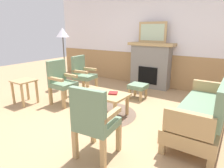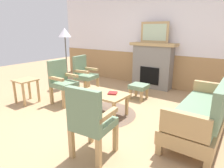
# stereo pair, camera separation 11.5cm
# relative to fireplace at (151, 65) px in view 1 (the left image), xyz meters

# --- Properties ---
(ground_plane) EXTENTS (14.00, 14.00, 0.00)m
(ground_plane) POSITION_rel_fireplace_xyz_m (0.00, -2.35, -0.65)
(ground_plane) COLOR tan
(wall_back) EXTENTS (7.20, 0.14, 2.70)m
(wall_back) POSITION_rel_fireplace_xyz_m (0.00, 0.25, 0.66)
(wall_back) COLOR white
(wall_back) RESTS_ON ground_plane
(fireplace) EXTENTS (1.30, 0.44, 1.28)m
(fireplace) POSITION_rel_fireplace_xyz_m (0.00, 0.00, 0.00)
(fireplace) COLOR gray
(fireplace) RESTS_ON ground_plane
(framed_picture) EXTENTS (0.80, 0.04, 0.56)m
(framed_picture) POSITION_rel_fireplace_xyz_m (0.00, 0.00, 0.91)
(framed_picture) COLOR tan
(framed_picture) RESTS_ON fireplace
(couch) EXTENTS (0.70, 1.80, 0.98)m
(couch) POSITION_rel_fireplace_xyz_m (1.78, -2.06, -0.26)
(couch) COLOR tan
(couch) RESTS_ON ground_plane
(coffee_table) EXTENTS (0.96, 0.56, 0.44)m
(coffee_table) POSITION_rel_fireplace_xyz_m (-0.00, -2.31, -0.27)
(coffee_table) COLOR tan
(coffee_table) RESTS_ON ground_plane
(round_rug) EXTENTS (1.31, 1.31, 0.01)m
(round_rug) POSITION_rel_fireplace_xyz_m (-0.00, -2.31, -0.65)
(round_rug) COLOR brown
(round_rug) RESTS_ON ground_plane
(book_on_table) EXTENTS (0.22, 0.22, 0.03)m
(book_on_table) POSITION_rel_fireplace_xyz_m (0.18, -2.24, -0.20)
(book_on_table) COLOR maroon
(book_on_table) RESTS_ON coffee_table
(footstool) EXTENTS (0.40, 0.40, 0.36)m
(footstool) POSITION_rel_fireplace_xyz_m (0.16, -1.10, -0.37)
(footstool) COLOR tan
(footstool) RESTS_ON ground_plane
(armchair_near_fireplace) EXTENTS (0.53, 0.53, 0.98)m
(armchair_near_fireplace) POSITION_rel_fireplace_xyz_m (-1.24, -1.51, -0.11)
(armchair_near_fireplace) COLOR tan
(armchair_near_fireplace) RESTS_ON ground_plane
(armchair_by_window_left) EXTENTS (0.49, 0.49, 0.98)m
(armchair_by_window_left) POSITION_rel_fireplace_xyz_m (-1.14, -2.34, -0.11)
(armchair_by_window_left) COLOR tan
(armchair_by_window_left) RESTS_ON ground_plane
(armchair_front_left) EXTENTS (0.52, 0.52, 0.98)m
(armchair_front_left) POSITION_rel_fireplace_xyz_m (0.72, -3.48, -0.11)
(armchair_front_left) COLOR tan
(armchair_front_left) RESTS_ON ground_plane
(side_table) EXTENTS (0.44, 0.44, 0.55)m
(side_table) POSITION_rel_fireplace_xyz_m (-1.82, -2.82, -0.22)
(side_table) COLOR tan
(side_table) RESTS_ON ground_plane
(floor_lamp_by_chairs) EXTENTS (0.36, 0.36, 1.68)m
(floor_lamp_by_chairs) POSITION_rel_fireplace_xyz_m (-2.07, -1.36, 0.80)
(floor_lamp_by_chairs) COLOR #332D28
(floor_lamp_by_chairs) RESTS_ON ground_plane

